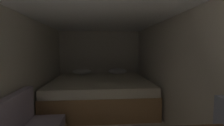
% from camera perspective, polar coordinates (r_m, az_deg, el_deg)
% --- Properties ---
extents(wall_back, '(2.57, 0.05, 1.98)m').
position_cam_1_polar(wall_back, '(5.04, -4.38, 0.04)').
color(wall_back, beige).
rests_on(wall_back, ground).
extents(wall_left, '(0.05, 5.18, 1.98)m').
position_cam_1_polar(wall_left, '(2.74, -31.55, -4.91)').
color(wall_left, beige).
rests_on(wall_left, ground).
extents(wall_right, '(0.05, 5.18, 1.98)m').
position_cam_1_polar(wall_right, '(2.76, 23.25, -4.49)').
color(wall_right, beige).
rests_on(wall_right, ground).
extents(ceiling_slab, '(2.57, 5.18, 0.05)m').
position_cam_1_polar(ceiling_slab, '(2.47, -4.16, 18.52)').
color(ceiling_slab, white).
rests_on(ceiling_slab, wall_left).
extents(bed, '(2.35, 2.07, 0.84)m').
position_cam_1_polar(bed, '(4.08, -4.22, -10.41)').
color(bed, '#9E7247').
rests_on(bed, ground).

